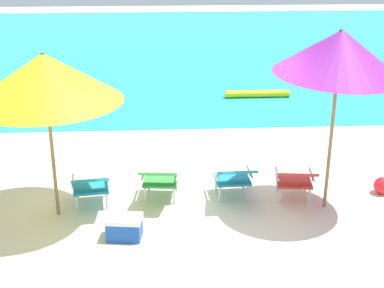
% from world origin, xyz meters
% --- Properties ---
extents(ground_plane, '(40.00, 40.00, 0.00)m').
position_xyz_m(ground_plane, '(0.00, 4.00, 0.00)').
color(ground_plane, beige).
extents(ocean_band, '(40.00, 18.00, 0.01)m').
position_xyz_m(ocean_band, '(0.00, 12.45, 0.00)').
color(ocean_band, '#28B2B7').
rests_on(ocean_band, ground_plane).
extents(swim_buoy, '(1.60, 0.18, 0.18)m').
position_xyz_m(swim_buoy, '(1.93, 5.70, 0.10)').
color(swim_buoy, yellow).
rests_on(swim_buoy, ocean_band).
extents(lounge_chair_far_left, '(0.64, 0.93, 0.68)m').
position_xyz_m(lounge_chair_far_left, '(-1.52, 0.04, 0.40)').
color(lounge_chair_far_left, teal).
rests_on(lounge_chair_far_left, ground_plane).
extents(lounge_chair_near_left, '(0.62, 0.92, 0.68)m').
position_xyz_m(lounge_chair_near_left, '(-0.51, 0.20, 0.40)').
color(lounge_chair_near_left, '#338E3D').
rests_on(lounge_chair_near_left, ground_plane).
extents(lounge_chair_near_right, '(0.57, 0.90, 0.68)m').
position_xyz_m(lounge_chair_near_right, '(0.61, 0.19, 0.40)').
color(lounge_chair_near_right, teal).
rests_on(lounge_chair_near_right, ground_plane).
extents(lounge_chair_far_right, '(0.63, 0.93, 0.68)m').
position_xyz_m(lounge_chair_far_right, '(1.51, 0.06, 0.40)').
color(lounge_chair_far_right, red).
rests_on(lounge_chair_far_right, ground_plane).
extents(beach_umbrella_left, '(2.23, 2.24, 2.37)m').
position_xyz_m(beach_umbrella_left, '(-1.99, -0.08, 2.03)').
color(beach_umbrella_left, olive).
rests_on(beach_umbrella_left, ground_plane).
extents(beach_umbrella_right, '(2.49, 2.49, 2.68)m').
position_xyz_m(beach_umbrella_right, '(1.94, -0.09, 2.32)').
color(beach_umbrella_right, olive).
rests_on(beach_umbrella_right, ground_plane).
extents(beach_ball, '(0.27, 0.27, 0.27)m').
position_xyz_m(beach_ball, '(2.96, 0.29, 0.13)').
color(beach_ball, red).
rests_on(beach_ball, ground_plane).
extents(cooler_box, '(0.51, 0.38, 0.32)m').
position_xyz_m(cooler_box, '(-0.99, -0.81, 0.16)').
color(cooler_box, '#194CA5').
rests_on(cooler_box, ground_plane).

